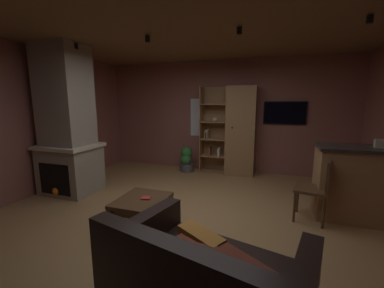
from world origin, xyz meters
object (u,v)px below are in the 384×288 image
at_px(leather_couch, 205,287).
at_px(dining_chair, 318,186).
at_px(bookshelf_cabinet, 237,132).
at_px(potted_floor_plant, 186,159).
at_px(tissue_box, 380,144).
at_px(table_book_0, 146,198).
at_px(coffee_table, 142,205).
at_px(stone_fireplace, 67,129).
at_px(kitchen_bar_counter, 370,184).
at_px(wall_mounted_tv, 285,113).

xyz_separation_m(leather_couch, dining_chair, (1.09, 2.03, 0.22)).
distance_m(bookshelf_cabinet, potted_floor_plant, 1.39).
bearing_deg(tissue_box, table_book_0, -157.91).
relative_size(leather_couch, potted_floor_plant, 2.69).
relative_size(coffee_table, table_book_0, 5.85).
bearing_deg(stone_fireplace, bookshelf_cabinet, 37.07).
relative_size(kitchen_bar_counter, coffee_table, 2.08).
xyz_separation_m(bookshelf_cabinet, kitchen_bar_counter, (2.10, -1.71, -0.47)).
bearing_deg(table_book_0, coffee_table, -169.96).
height_order(stone_fireplace, leather_couch, stone_fireplace).
distance_m(stone_fireplace, table_book_0, 2.29).
relative_size(stone_fireplace, tissue_box, 22.20).
bearing_deg(table_book_0, bookshelf_cabinet, 74.82).
bearing_deg(dining_chair, stone_fireplace, -178.03).
bearing_deg(potted_floor_plant, wall_mounted_tv, 9.30).
distance_m(coffee_table, table_book_0, 0.11).
height_order(bookshelf_cabinet, wall_mounted_tv, bookshelf_cabinet).
bearing_deg(coffee_table, table_book_0, 10.04).
bearing_deg(kitchen_bar_counter, stone_fireplace, -175.28).
distance_m(table_book_0, potted_floor_plant, 2.78).
bearing_deg(coffee_table, dining_chair, 22.77).
bearing_deg(coffee_table, leather_couch, -43.37).
bearing_deg(leather_couch, stone_fireplace, 148.82).
bearing_deg(table_book_0, potted_floor_plant, 98.25).
bearing_deg(table_book_0, leather_couch, -45.02).
distance_m(kitchen_bar_counter, dining_chair, 0.75).
bearing_deg(dining_chair, kitchen_bar_counter, 20.23).
bearing_deg(coffee_table, wall_mounted_tv, 59.18).
height_order(bookshelf_cabinet, kitchen_bar_counter, bookshelf_cabinet).
relative_size(bookshelf_cabinet, leather_couch, 1.23).
xyz_separation_m(bookshelf_cabinet, dining_chair, (1.39, -1.97, -0.48)).
height_order(kitchen_bar_counter, dining_chair, kitchen_bar_counter).
bearing_deg(dining_chair, leather_couch, -118.18).
height_order(bookshelf_cabinet, leather_couch, bookshelf_cabinet).
xyz_separation_m(leather_couch, wall_mounted_tv, (0.71, 4.21, 1.14)).
distance_m(stone_fireplace, coffee_table, 2.28).
height_order(kitchen_bar_counter, table_book_0, kitchen_bar_counter).
height_order(bookshelf_cabinet, coffee_table, bookshelf_cabinet).
xyz_separation_m(stone_fireplace, tissue_box, (4.95, 0.41, -0.08)).
height_order(leather_couch, dining_chair, dining_chair).
xyz_separation_m(table_book_0, potted_floor_plant, (-0.40, 2.75, -0.13)).
xyz_separation_m(stone_fireplace, leather_couch, (3.11, -1.88, -0.90)).
height_order(coffee_table, wall_mounted_tv, wall_mounted_tv).
bearing_deg(wall_mounted_tv, table_book_0, -120.14).
bearing_deg(bookshelf_cabinet, coffee_table, -106.14).
height_order(stone_fireplace, kitchen_bar_counter, stone_fireplace).
xyz_separation_m(coffee_table, potted_floor_plant, (-0.34, 2.76, -0.03)).
height_order(table_book_0, dining_chair, dining_chair).
bearing_deg(leather_couch, coffee_table, 136.63).
xyz_separation_m(kitchen_bar_counter, wall_mounted_tv, (-1.08, 1.92, 0.91)).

